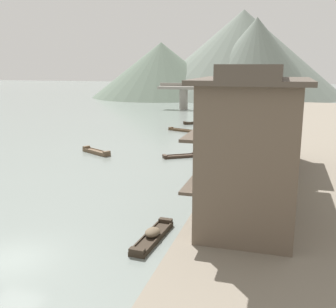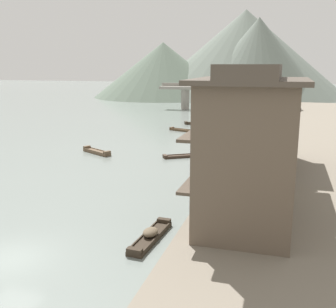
{
  "view_description": "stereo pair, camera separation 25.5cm",
  "coord_description": "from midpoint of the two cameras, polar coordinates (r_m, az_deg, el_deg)",
  "views": [
    {
      "loc": [
        12.51,
        -15.19,
        9.45
      ],
      "look_at": [
        2.36,
        19.82,
        1.26
      ],
      "focal_mm": 42.61,
      "sensor_mm": 36.0,
      "label": 1
    },
    {
      "loc": [
        12.76,
        -15.12,
        9.45
      ],
      "look_at": [
        2.36,
        19.82,
        1.26
      ],
      "focal_mm": 42.61,
      "sensor_mm": 36.0,
      "label": 2
    }
  ],
  "objects": [
    {
      "name": "boat_midriver_upstream",
      "position": [
        41.54,
        1.92,
        -0.31
      ],
      "size": [
        3.48,
        2.67,
        0.36
      ],
      "color": "#423328",
      "rests_on": "ground"
    },
    {
      "name": "boat_moored_nearest",
      "position": [
        44.03,
        7.69,
        0.44
      ],
      "size": [
        1.29,
        5.18,
        0.65
      ],
      "color": "#423328",
      "rests_on": "ground"
    },
    {
      "name": "house_waterfront_nearest",
      "position": [
        21.27,
        11.62,
        0.41
      ],
      "size": [
        5.94,
        6.73,
        8.74
      ],
      "color": "brown",
      "rests_on": "riverbank_right"
    },
    {
      "name": "ground_plane",
      "position": [
        21.87,
        -21.51,
        -13.87
      ],
      "size": [
        400.0,
        400.0,
        0.0
      ],
      "primitive_type": "plane",
      "color": "gray"
    },
    {
      "name": "house_waterfront_tall",
      "position": [
        36.74,
        13.79,
        3.33
      ],
      "size": [
        6.01,
        8.31,
        6.14
      ],
      "color": "brown",
      "rests_on": "riverbank_right"
    },
    {
      "name": "hill_far_west",
      "position": [
        127.78,
        10.97,
        13.95
      ],
      "size": [
        60.83,
        60.83,
        25.64
      ],
      "primitive_type": "cone",
      "color": "slate",
      "rests_on": "ground"
    },
    {
      "name": "mooring_post_dock_mid",
      "position": [
        31.36,
        7.38,
        -2.72
      ],
      "size": [
        0.2,
        0.2,
        0.91
      ],
      "primitive_type": "cylinder",
      "color": "#473828",
      "rests_on": "riverbank_right"
    },
    {
      "name": "boat_moored_far",
      "position": [
        44.03,
        -9.99,
        0.33
      ],
      "size": [
        4.04,
        2.78,
        0.55
      ],
      "color": "brown",
      "rests_on": "ground"
    },
    {
      "name": "boat_midriver_drifting",
      "position": [
        57.85,
        2.51,
        3.39
      ],
      "size": [
        4.89,
        2.45,
        0.41
      ],
      "color": "brown",
      "rests_on": "ground"
    },
    {
      "name": "house_waterfront_second",
      "position": [
        28.38,
        12.53,
        0.73
      ],
      "size": [
        5.68,
        7.48,
        6.14
      ],
      "color": "#7F705B",
      "rests_on": "riverbank_right"
    },
    {
      "name": "hill_far_centre",
      "position": [
        117.22,
        12.77,
        13.18
      ],
      "size": [
        37.63,
        37.63,
        22.22
      ],
      "primitive_type": "cone",
      "color": "slate",
      "rests_on": "ground"
    },
    {
      "name": "stone_bridge",
      "position": [
        85.3,
        8.11,
        8.68
      ],
      "size": [
        27.91,
        2.4,
        5.56
      ],
      "color": "gray",
      "rests_on": "ground"
    },
    {
      "name": "boat_moored_second",
      "position": [
        65.25,
        4.39,
        4.51
      ],
      "size": [
        4.12,
        2.91,
        0.66
      ],
      "color": "#33281E",
      "rests_on": "ground"
    },
    {
      "name": "riverbank_right",
      "position": [
        46.23,
        21.14,
        0.47
      ],
      "size": [
        18.0,
        110.0,
        0.72
      ],
      "primitive_type": "cube",
      "color": "slate",
      "rests_on": "ground"
    },
    {
      "name": "boat_moored_third",
      "position": [
        22.42,
        -2.18,
        -11.63
      ],
      "size": [
        1.15,
        4.6,
        0.67
      ],
      "color": "#33281E",
      "rests_on": "ground"
    },
    {
      "name": "mooring_post_dock_near",
      "position": [
        24.41,
        4.51,
        -7.36
      ],
      "size": [
        0.2,
        0.2,
        0.76
      ],
      "primitive_type": "cylinder",
      "color": "#473828",
      "rests_on": "riverbank_right"
    },
    {
      "name": "mooring_post_dock_far",
      "position": [
        42.36,
        9.88,
        1.15
      ],
      "size": [
        0.2,
        0.2,
        0.81
      ],
      "primitive_type": "cylinder",
      "color": "#473828",
      "rests_on": "riverbank_right"
    },
    {
      "name": "hill_far_east",
      "position": [
        121.69,
        -0.63,
        11.96
      ],
      "size": [
        41.35,
        41.35,
        15.91
      ],
      "primitive_type": "cone",
      "color": "#5B6B5B",
      "rests_on": "ground"
    }
  ]
}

